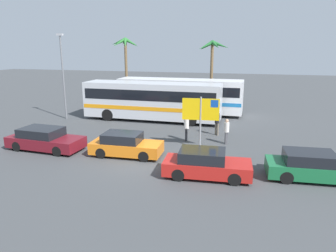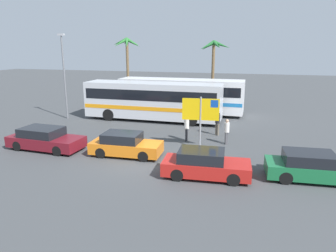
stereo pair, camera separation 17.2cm
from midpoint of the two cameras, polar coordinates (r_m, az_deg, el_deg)
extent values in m
plane|color=#424447|center=(17.37, -4.96, -6.16)|extent=(120.00, 120.00, 0.00)
cube|color=silver|center=(26.21, -2.62, 4.76)|extent=(11.42, 2.53, 2.90)
cube|color=black|center=(26.13, -2.63, 5.95)|extent=(10.97, 2.55, 0.84)
cube|color=orange|center=(26.30, -2.61, 3.67)|extent=(11.31, 2.55, 0.32)
cylinder|color=black|center=(26.68, 5.43, 2.20)|extent=(1.00, 0.28, 1.00)
cylinder|color=black|center=(24.49, 4.48, 1.13)|extent=(1.00, 0.28, 1.00)
cylinder|color=black|center=(28.74, -8.62, 2.97)|extent=(1.00, 0.28, 1.00)
cylinder|color=black|center=(26.73, -10.59, 2.04)|extent=(1.00, 0.28, 1.00)
cube|color=white|center=(29.03, 2.50, 5.69)|extent=(11.42, 2.53, 2.90)
cube|color=black|center=(28.96, 2.51, 6.76)|extent=(10.97, 2.55, 0.84)
cube|color=#1E70B7|center=(29.11, 2.49, 4.70)|extent=(11.31, 2.55, 0.32)
cylinder|color=black|center=(29.77, 9.64, 3.32)|extent=(1.00, 0.28, 1.00)
cylinder|color=black|center=(27.55, 9.13, 2.47)|extent=(1.00, 0.28, 1.00)
cylinder|color=black|center=(31.28, -3.39, 4.02)|extent=(1.00, 0.28, 1.00)
cylinder|color=black|center=(29.18, -4.84, 3.25)|extent=(1.00, 0.28, 1.00)
cylinder|color=gray|center=(18.79, 6.18, 0.49)|extent=(0.11, 0.11, 3.20)
cube|color=yellow|center=(18.60, 6.25, 3.03)|extent=(2.20, 0.27, 1.30)
cube|color=#1447A8|center=(18.50, 8.76, 4.05)|extent=(0.44, 0.11, 0.44)
cube|color=red|center=(15.08, 7.33, -7.50)|extent=(4.22, 1.95, 0.64)
cube|color=black|center=(14.89, 6.45, -5.37)|extent=(2.24, 1.67, 0.52)
cylinder|color=black|center=(15.83, 12.18, -7.36)|extent=(0.61, 0.20, 0.60)
cylinder|color=black|center=(14.42, 12.20, -9.55)|extent=(0.61, 0.20, 0.60)
cylinder|color=black|center=(15.97, 2.92, -6.84)|extent=(0.61, 0.20, 0.60)
cylinder|color=black|center=(14.58, 2.01, -8.95)|extent=(0.61, 0.20, 0.60)
cube|color=maroon|center=(20.28, -21.13, -2.64)|extent=(4.66, 2.04, 0.64)
cube|color=black|center=(20.30, -21.87, -0.99)|extent=(2.46, 1.79, 0.52)
cylinder|color=black|center=(20.13, -16.45, -2.93)|extent=(0.61, 0.19, 0.60)
cylinder|color=black|center=(18.85, -19.33, -4.32)|extent=(0.61, 0.19, 0.60)
cylinder|color=black|center=(21.83, -22.59, -2.12)|extent=(0.61, 0.19, 0.60)
cylinder|color=black|center=(20.66, -25.59, -3.33)|extent=(0.61, 0.19, 0.60)
cube|color=#196638|center=(16.18, 25.36, -7.28)|extent=(4.42, 2.03, 0.64)
cube|color=black|center=(15.93, 24.68, -5.32)|extent=(2.35, 1.74, 0.52)
cylinder|color=black|center=(16.69, 20.20, -6.79)|extent=(0.61, 0.20, 0.60)
cylinder|color=black|center=(15.24, 21.05, -8.88)|extent=(0.61, 0.20, 0.60)
cube|color=orange|center=(17.97, -7.34, -3.88)|extent=(4.08, 1.82, 0.64)
cube|color=black|center=(17.88, -8.12, -2.06)|extent=(2.15, 1.60, 0.52)
cylinder|color=black|center=(18.33, -2.84, -4.02)|extent=(0.61, 0.18, 0.60)
cylinder|color=black|center=(16.97, -4.25, -5.57)|extent=(0.61, 0.18, 0.60)
cylinder|color=black|center=(19.14, -10.03, -3.43)|extent=(0.61, 0.18, 0.60)
cylinder|color=black|center=(17.84, -11.93, -4.85)|extent=(0.61, 0.18, 0.60)
cylinder|color=#2D2D33|center=(20.70, 3.69, -1.55)|extent=(0.13, 0.13, 0.84)
cylinder|color=#2D2D33|center=(20.53, 3.58, -1.68)|extent=(0.13, 0.13, 0.84)
cylinder|color=silver|center=(20.42, 3.67, 0.41)|extent=(0.32, 0.32, 0.66)
sphere|color=tan|center=(20.32, 3.69, 1.62)|extent=(0.23, 0.23, 0.23)
cylinder|color=#4C4C51|center=(20.34, 10.95, -2.13)|extent=(0.13, 0.13, 0.79)
cylinder|color=#4C4C51|center=(20.18, 10.75, -2.25)|extent=(0.13, 0.13, 0.79)
cylinder|color=silver|center=(20.07, 10.95, -0.24)|extent=(0.32, 0.32, 0.63)
sphere|color=tan|center=(19.97, 11.00, 0.93)|extent=(0.21, 0.21, 0.21)
cylinder|color=#706656|center=(22.10, 9.38, -0.62)|extent=(0.13, 0.13, 0.88)
cylinder|color=#706656|center=(22.20, 9.02, -0.54)|extent=(0.13, 0.13, 0.88)
cylinder|color=black|center=(21.96, 9.28, 1.42)|extent=(0.32, 0.32, 0.70)
sphere|color=tan|center=(21.86, 9.33, 2.62)|extent=(0.24, 0.24, 0.24)
cylinder|color=slate|center=(28.00, -18.22, 8.26)|extent=(0.14, 0.14, 6.92)
cube|color=#B2B2B7|center=(27.90, -18.80, 15.53)|extent=(0.56, 0.20, 0.16)
cylinder|color=brown|center=(38.27, -7.24, 10.11)|extent=(0.32, 0.32, 6.71)
cone|color=#2D7533|center=(37.73, -6.26, 14.85)|extent=(1.94, 0.75, 1.22)
cone|color=#2D7533|center=(38.72, -6.32, 14.94)|extent=(1.33, 1.89, 1.09)
cone|color=#2D7533|center=(39.07, -7.62, 14.99)|extent=(1.40, 1.87, 0.97)
cone|color=#2D7533|center=(38.60, -8.61, 14.93)|extent=(1.96, 0.61, 1.02)
cone|color=#2D7533|center=(37.69, -8.50, 14.82)|extent=(1.39, 1.84, 1.18)
cone|color=#2D7533|center=(37.35, -7.42, 14.77)|extent=(1.09, 1.90, 1.29)
cylinder|color=brown|center=(34.15, 8.33, 9.26)|extent=(0.32, 0.32, 6.31)
cone|color=#23662D|center=(33.91, 9.97, 14.35)|extent=(1.84, 0.48, 1.00)
cone|color=#23662D|center=(34.81, 9.09, 14.43)|extent=(0.93, 1.89, 0.94)
cone|color=#23662D|center=(34.54, 7.43, 14.29)|extent=(1.77, 1.32, 1.16)
cone|color=#23662D|center=(33.57, 7.32, 14.34)|extent=(1.65, 1.54, 1.11)
cone|color=#23662D|center=(33.24, 9.07, 14.41)|extent=(1.27, 1.82, 0.98)
camera|label=1|loc=(0.09, -89.74, 0.06)|focal=33.36mm
camera|label=2|loc=(0.09, 90.26, -0.06)|focal=33.36mm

